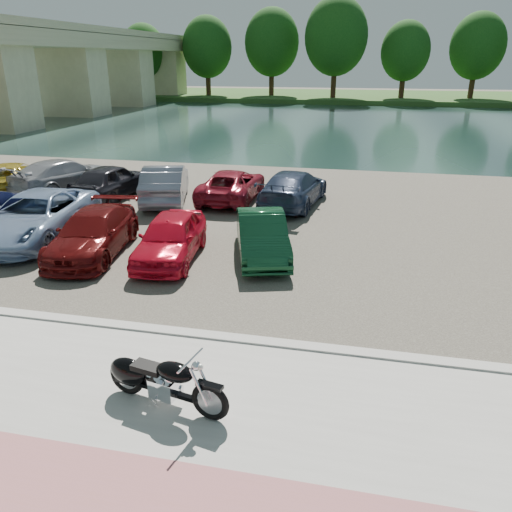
{
  "coord_description": "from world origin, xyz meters",
  "views": [
    {
      "loc": [
        1.77,
        -6.78,
        5.58
      ],
      "look_at": [
        -0.61,
        4.23,
        1.1
      ],
      "focal_mm": 35.0,
      "sensor_mm": 36.0,
      "label": 1
    }
  ],
  "objects": [
    {
      "name": "river",
      "position": [
        0.0,
        40.0,
        0.0
      ],
      "size": [
        120.0,
        40.0,
        0.0
      ],
      "primitive_type": "cube",
      "color": "#172A29",
      "rests_on": "ground"
    },
    {
      "name": "car_10",
      "position": [
        -3.51,
        12.88,
        0.68
      ],
      "size": [
        2.13,
        4.58,
        1.27
      ],
      "primitive_type": "imported",
      "rotation": [
        0.0,
        0.0,
        3.14
      ],
      "color": "maroon",
      "rests_on": "parking_lot"
    },
    {
      "name": "ground",
      "position": [
        0.0,
        0.0,
        0.0
      ],
      "size": [
        200.0,
        200.0,
        0.0
      ],
      "primitive_type": "plane",
      "color": "#595447",
      "rests_on": "ground"
    },
    {
      "name": "bridge",
      "position": [
        -28.0,
        41.02,
        5.52
      ],
      "size": [
        7.0,
        56.0,
        8.55
      ],
      "color": "tan",
      "rests_on": "ground"
    },
    {
      "name": "car_5",
      "position": [
        -1.0,
        6.88,
        0.69
      ],
      "size": [
        2.44,
        4.18,
        1.3
      ],
      "primitive_type": "imported",
      "rotation": [
        0.0,
        0.0,
        0.29
      ],
      "color": "#103D22",
      "rests_on": "parking_lot"
    },
    {
      "name": "parking_lot",
      "position": [
        0.0,
        11.0,
        0.02
      ],
      "size": [
        60.0,
        18.0,
        0.04
      ],
      "primitive_type": "cube",
      "color": "#3C3830",
      "rests_on": "ground"
    },
    {
      "name": "far_trees",
      "position": [
        4.36,
        65.79,
        7.49
      ],
      "size": [
        70.25,
        10.68,
        12.52
      ],
      "color": "#362113",
      "rests_on": "far_bank"
    },
    {
      "name": "kerb",
      "position": [
        0.0,
        2.0,
        0.07
      ],
      "size": [
        60.0,
        0.3,
        0.14
      ],
      "primitive_type": "cube",
      "color": "#9E9B95",
      "rests_on": "ground"
    },
    {
      "name": "motorcycle",
      "position": [
        -1.36,
        -0.28,
        0.56
      ],
      "size": [
        2.3,
        0.87,
        1.05
      ],
      "rotation": [
        0.0,
        0.0,
        -0.21
      ],
      "color": "black",
      "rests_on": "promenade"
    },
    {
      "name": "car_8",
      "position": [
        -8.6,
        12.18,
        0.76
      ],
      "size": [
        2.16,
        4.4,
        1.44
      ],
      "primitive_type": "imported",
      "rotation": [
        0.0,
        0.0,
        3.03
      ],
      "color": "black",
      "rests_on": "parking_lot"
    },
    {
      "name": "car_6",
      "position": [
        -13.6,
        12.54,
        0.65
      ],
      "size": [
        3.44,
        4.84,
        1.22
      ],
      "primitive_type": "imported",
      "rotation": [
        0.0,
        0.0,
        3.5
      ],
      "color": "#AE9628",
      "rests_on": "parking_lot"
    },
    {
      "name": "car_4",
      "position": [
        -3.57,
        6.1,
        0.71
      ],
      "size": [
        1.99,
        4.08,
        1.34
      ],
      "primitive_type": "imported",
      "rotation": [
        0.0,
        0.0,
        0.1
      ],
      "color": "red",
      "rests_on": "parking_lot"
    },
    {
      "name": "car_9",
      "position": [
        -6.12,
        12.08,
        0.8
      ],
      "size": [
        2.82,
        4.87,
        1.52
      ],
      "primitive_type": "imported",
      "rotation": [
        0.0,
        0.0,
        3.42
      ],
      "color": "slate",
      "rests_on": "parking_lot"
    },
    {
      "name": "car_11",
      "position": [
        -0.89,
        12.64,
        0.74
      ],
      "size": [
        2.56,
        5.03,
        1.4
      ],
      "primitive_type": "imported",
      "rotation": [
        0.0,
        0.0,
        3.01
      ],
      "color": "#27324C",
      "rests_on": "parking_lot"
    },
    {
      "name": "promenade",
      "position": [
        0.0,
        -1.0,
        0.05
      ],
      "size": [
        60.0,
        6.0,
        0.1
      ],
      "primitive_type": "cube",
      "color": "#9E9B95",
      "rests_on": "ground"
    },
    {
      "name": "car_2",
      "position": [
        -8.48,
        6.85,
        0.79
      ],
      "size": [
        2.97,
        5.59,
        1.5
      ],
      "primitive_type": "imported",
      "rotation": [
        0.0,
        0.0,
        0.09
      ],
      "color": "#7F97BA",
      "rests_on": "parking_lot"
    },
    {
      "name": "car_7",
      "position": [
        -11.13,
        12.71,
        0.76
      ],
      "size": [
        3.48,
        5.34,
        1.44
      ],
      "primitive_type": "imported",
      "rotation": [
        0.0,
        0.0,
        2.82
      ],
      "color": "gray",
      "rests_on": "parking_lot"
    },
    {
      "name": "car_3",
      "position": [
        -6.01,
        6.03,
        0.69
      ],
      "size": [
        2.38,
        4.65,
        1.29
      ],
      "primitive_type": "imported",
      "rotation": [
        0.0,
        0.0,
        0.13
      ],
      "color": "#520B0B",
      "rests_on": "parking_lot"
    },
    {
      "name": "far_bank",
      "position": [
        0.0,
        72.0,
        0.3
      ],
      "size": [
        120.0,
        24.0,
        0.6
      ],
      "primitive_type": "cube",
      "color": "#2A4E1C",
      "rests_on": "ground"
    }
  ]
}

